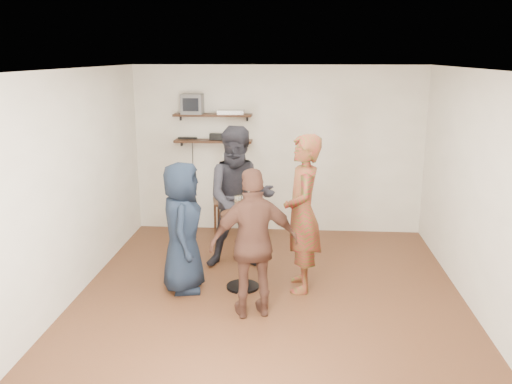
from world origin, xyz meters
TOP-DOWN VIEW (x-y plane):
  - room at (0.00, 0.00)m, footprint 4.58×5.08m
  - shelf_upper at (-1.00, 2.38)m, footprint 1.20×0.25m
  - shelf_lower at (-1.00, 2.38)m, footprint 1.20×0.25m
  - crt_monitor at (-1.31, 2.38)m, footprint 0.32×0.30m
  - dvd_deck at (-0.72, 2.38)m, footprint 0.40×0.24m
  - radio at (-0.94, 2.38)m, footprint 0.22×0.10m
  - power_strip at (-1.41, 2.42)m, footprint 0.30×0.05m
  - side_table at (-0.74, 2.16)m, footprint 0.55×0.55m
  - vase_lilies at (-0.74, 2.16)m, footprint 0.19×0.19m
  - drinks_table at (-0.34, 0.21)m, footprint 0.51×0.51m
  - wine_glass_fl at (-0.39, 0.19)m, footprint 0.07×0.07m
  - wine_glass_fr at (-0.26, 0.18)m, footprint 0.07×0.07m
  - wine_glass_bl at (-0.37, 0.28)m, footprint 0.07×0.07m
  - wine_glass_br at (-0.30, 0.23)m, footprint 0.06×0.06m
  - person_plaid at (0.37, 0.25)m, footprint 0.49×0.71m
  - person_dark at (-0.44, 0.90)m, footprint 1.01×0.84m
  - person_navy at (-1.03, 0.11)m, footprint 0.59×0.82m
  - person_brown at (-0.14, -0.47)m, footprint 1.02×0.64m

SIDE VIEW (x-z plane):
  - side_table at x=-0.74m, z-range 0.19..0.76m
  - drinks_table at x=-0.34m, z-range 0.13..1.07m
  - person_navy at x=-1.03m, z-range 0.00..1.56m
  - person_brown at x=-0.14m, z-range 0.00..1.62m
  - vase_lilies at x=-0.74m, z-range 0.40..1.30m
  - person_plaid at x=0.37m, z-range 0.00..1.88m
  - person_dark at x=-0.44m, z-range 0.00..1.88m
  - wine_glass_br at x=-0.30m, z-range 0.97..1.16m
  - wine_glass_fr at x=-0.26m, z-range 0.97..1.17m
  - wine_glass_bl at x=-0.37m, z-range 0.98..1.17m
  - wine_glass_fl at x=-0.39m, z-range 0.98..1.20m
  - room at x=0.00m, z-range -0.04..2.64m
  - shelf_lower at x=-1.00m, z-range 1.43..1.47m
  - power_strip at x=-1.41m, z-range 1.47..1.50m
  - radio at x=-0.94m, z-range 1.47..1.57m
  - shelf_upper at x=-1.00m, z-range 1.83..1.87m
  - dvd_deck at x=-0.72m, z-range 1.87..1.93m
  - crt_monitor at x=-1.31m, z-range 1.87..2.17m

